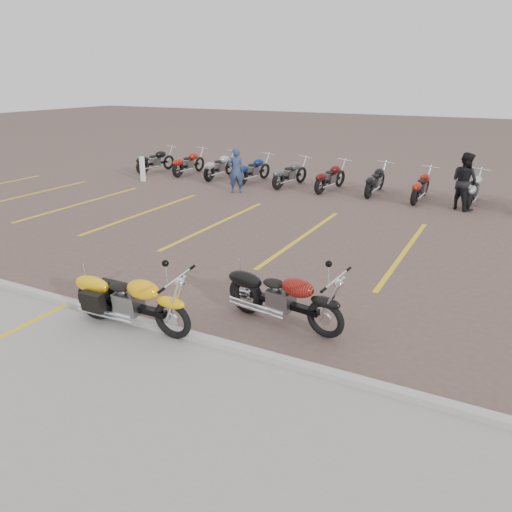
{
  "coord_description": "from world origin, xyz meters",
  "views": [
    {
      "loc": [
        4.81,
        -7.92,
        4.07
      ],
      "look_at": [
        0.55,
        0.23,
        0.75
      ],
      "focal_mm": 35.0,
      "sensor_mm": 36.0,
      "label": 1
    }
  ],
  "objects": [
    {
      "name": "yellow_cruiser",
      "position": [
        -0.62,
        -2.13,
        0.48
      ],
      "size": [
        2.36,
        0.35,
        0.97
      ],
      "rotation": [
        0.09,
        0.0,
        0.02
      ],
      "color": "black",
      "rests_on": "ground"
    },
    {
      "name": "flame_cruiser",
      "position": [
        1.59,
        -0.8,
        0.47
      ],
      "size": [
        2.31,
        0.52,
        0.95
      ],
      "rotation": [
        0.09,
        0.0,
        -0.15
      ],
      "color": "black",
      "rests_on": "ground"
    },
    {
      "name": "person_b",
      "position": [
        3.41,
        9.12,
        0.92
      ],
      "size": [
        1.13,
        1.09,
        1.84
      ],
      "primitive_type": "imported",
      "rotation": [
        0.0,
        0.0,
        2.51
      ],
      "color": "black",
      "rests_on": "ground"
    },
    {
      "name": "parking_stripes",
      "position": [
        0.0,
        4.0,
        0.0
      ],
      "size": [
        38.0,
        5.5,
        0.01
      ],
      "primitive_type": null,
      "color": "yellow",
      "rests_on": "ground"
    },
    {
      "name": "ground",
      "position": [
        0.0,
        0.0,
        0.0
      ],
      "size": [
        100.0,
        100.0,
        0.0
      ],
      "primitive_type": "plane",
      "color": "brown",
      "rests_on": "ground"
    },
    {
      "name": "bg_bike_row",
      "position": [
        -2.15,
        9.9,
        0.55
      ],
      "size": [
        15.69,
        2.05,
        1.1
      ],
      "color": "black",
      "rests_on": "ground"
    },
    {
      "name": "concrete_apron",
      "position": [
        0.0,
        -4.5,
        0.01
      ],
      "size": [
        60.0,
        5.0,
        0.01
      ],
      "primitive_type": "cube",
      "color": "#9E9B93",
      "rests_on": "ground"
    },
    {
      "name": "person_a",
      "position": [
        -4.29,
        7.91,
        0.82
      ],
      "size": [
        0.71,
        0.63,
        1.63
      ],
      "primitive_type": "imported",
      "rotation": [
        0.0,
        0.0,
        3.64
      ],
      "color": "navy",
      "rests_on": "ground"
    },
    {
      "name": "bollard",
      "position": [
        -8.74,
        7.98,
        0.5
      ],
      "size": [
        0.16,
        0.16,
        1.0
      ],
      "primitive_type": "cube",
      "rotation": [
        0.0,
        0.0,
        0.09
      ],
      "color": "white",
      "rests_on": "ground"
    },
    {
      "name": "curb",
      "position": [
        0.0,
        -2.0,
        0.06
      ],
      "size": [
        60.0,
        0.18,
        0.12
      ],
      "primitive_type": "cube",
      "color": "#ADAAA3",
      "rests_on": "ground"
    }
  ]
}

